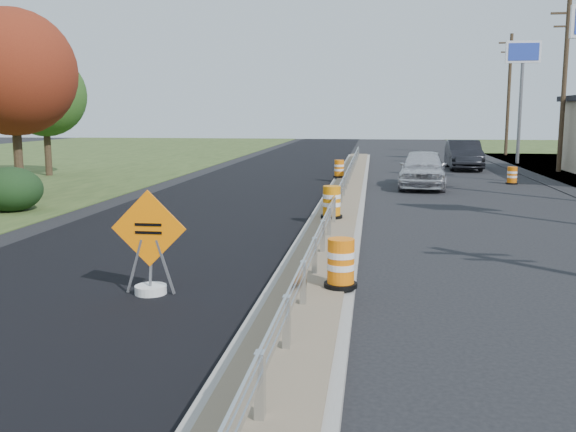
# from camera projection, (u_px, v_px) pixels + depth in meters

# --- Properties ---
(ground) EXTENTS (140.00, 140.00, 0.00)m
(ground) POSITION_uv_depth(u_px,v_px,m) (323.00, 261.00, 14.36)
(ground) COLOR black
(ground) RESTS_ON ground
(milled_overlay) EXTENTS (7.20, 120.00, 0.01)m
(milled_overlay) POSITION_uv_depth(u_px,v_px,m) (229.00, 199.00, 24.72)
(milled_overlay) COLOR black
(milled_overlay) RESTS_ON ground
(median) EXTENTS (1.60, 55.00, 0.23)m
(median) POSITION_uv_depth(u_px,v_px,m) (341.00, 206.00, 22.17)
(median) COLOR gray
(median) RESTS_ON ground
(guardrail) EXTENTS (0.10, 46.15, 0.72)m
(guardrail) POSITION_uv_depth(u_px,v_px,m) (343.00, 185.00, 23.05)
(guardrail) COLOR silver
(guardrail) RESTS_ON median
(pylon_sign_north) EXTENTS (2.20, 0.30, 7.90)m
(pylon_sign_north) POSITION_uv_depth(u_px,v_px,m) (523.00, 63.00, 41.33)
(pylon_sign_north) COLOR slate
(pylon_sign_north) RESTS_ON ground
(utility_pole_nmid) EXTENTS (1.90, 0.26, 9.40)m
(utility_pole_nmid) POSITION_uv_depth(u_px,v_px,m) (564.00, 83.00, 35.57)
(utility_pole_nmid) COLOR #473523
(utility_pole_nmid) RESTS_ON ground
(utility_pole_north) EXTENTS (1.90, 0.26, 9.40)m
(utility_pole_north) POSITION_uv_depth(u_px,v_px,m) (509.00, 92.00, 50.25)
(utility_pole_north) COLOR #473523
(utility_pole_north) RESTS_ON ground
(hedge_north) EXTENTS (2.09, 2.09, 1.52)m
(hedge_north) POSITION_uv_depth(u_px,v_px,m) (11.00, 189.00, 21.55)
(hedge_north) COLOR black
(hedge_north) RESTS_ON ground
(tree_near_red) EXTENTS (4.95, 4.95, 7.35)m
(tree_near_red) POSITION_uv_depth(u_px,v_px,m) (13.00, 73.00, 25.08)
(tree_near_red) COLOR #473523
(tree_near_red) RESTS_ON ground
(tree_near_back) EXTENTS (4.29, 4.29, 6.37)m
(tree_near_back) POSITION_uv_depth(u_px,v_px,m) (45.00, 95.00, 33.40)
(tree_near_back) COLOR #473523
(tree_near_back) RESTS_ON ground
(caution_sign) EXTENTS (1.40, 0.58, 1.93)m
(caution_sign) POSITION_uv_depth(u_px,v_px,m) (150.00, 268.00, 11.67)
(caution_sign) COLOR white
(caution_sign) RESTS_ON ground
(barrel_median_near) EXTENTS (0.59, 0.59, 0.87)m
(barrel_median_near) POSITION_uv_depth(u_px,v_px,m) (341.00, 264.00, 11.32)
(barrel_median_near) COLOR black
(barrel_median_near) RESTS_ON median
(barrel_median_mid) EXTENTS (0.65, 0.65, 0.95)m
(barrel_median_mid) POSITION_uv_depth(u_px,v_px,m) (332.00, 203.00, 18.85)
(barrel_median_mid) COLOR black
(barrel_median_mid) RESTS_ON median
(barrel_median_far) EXTENTS (0.57, 0.57, 0.84)m
(barrel_median_far) POSITION_uv_depth(u_px,v_px,m) (339.00, 169.00, 30.88)
(barrel_median_far) COLOR black
(barrel_median_far) RESTS_ON median
(barrel_shoulder_mid) EXTENTS (0.56, 0.56, 0.82)m
(barrel_shoulder_mid) POSITION_uv_depth(u_px,v_px,m) (512.00, 176.00, 30.06)
(barrel_shoulder_mid) COLOR black
(barrel_shoulder_mid) RESTS_ON ground
(barrel_shoulder_far) EXTENTS (0.54, 0.54, 0.79)m
(barrel_shoulder_far) POSITION_uv_depth(u_px,v_px,m) (457.00, 154.00, 46.33)
(barrel_shoulder_far) COLOR black
(barrel_shoulder_far) RESTS_ON ground
(car_silver) EXTENTS (2.46, 5.18, 1.71)m
(car_silver) POSITION_uv_depth(u_px,v_px,m) (423.00, 169.00, 28.54)
(car_silver) COLOR silver
(car_silver) RESTS_ON ground
(car_dark_mid) EXTENTS (1.91, 5.25, 1.72)m
(car_dark_mid) POSITION_uv_depth(u_px,v_px,m) (464.00, 155.00, 38.04)
(car_dark_mid) COLOR black
(car_dark_mid) RESTS_ON ground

